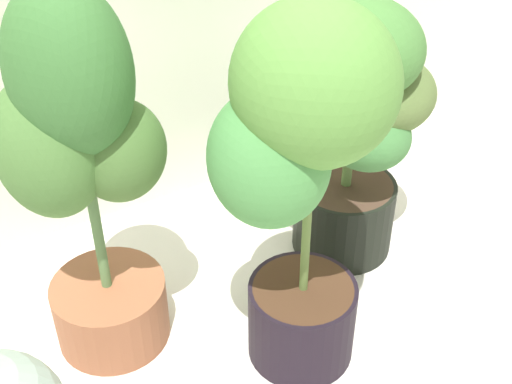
# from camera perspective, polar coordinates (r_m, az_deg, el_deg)

# --- Properties ---
(potted_plant_back_right) EXTENTS (0.49, 0.39, 0.68)m
(potted_plant_back_right) POSITION_cam_1_polar(r_m,az_deg,el_deg) (1.64, 8.11, 6.36)
(potted_plant_back_right) COLOR black
(potted_plant_back_right) RESTS_ON ground
(potted_plant_back_left) EXTENTS (0.36, 0.31, 0.84)m
(potted_plant_back_left) POSITION_cam_1_polar(r_m,az_deg,el_deg) (1.36, -14.36, 2.31)
(potted_plant_back_left) COLOR #95573A
(potted_plant_back_left) RESTS_ON ground
(potted_plant_center) EXTENTS (0.40, 0.37, 0.82)m
(potted_plant_center) POSITION_cam_1_polar(r_m,az_deg,el_deg) (1.26, 3.59, 2.26)
(potted_plant_center) COLOR black
(potted_plant_center) RESTS_ON ground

